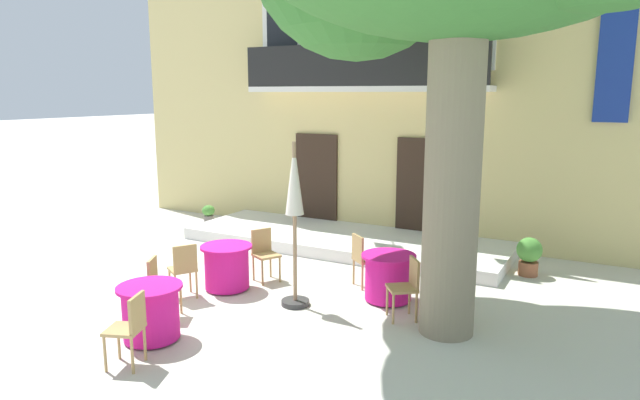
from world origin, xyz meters
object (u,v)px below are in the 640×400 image
cafe_chair_near_tree_0 (160,284)px  cafe_table_middle (388,277)px  cafe_chair_front_0 (264,251)px  cafe_chair_middle_0 (363,257)px  ground_planter_left (209,214)px  cafe_chair_near_tree_1 (130,325)px  cafe_table_near_tree (151,312)px  cafe_table_front (227,267)px  cafe_chair_front_1 (184,267)px  cafe_umbrella (294,200)px  ground_planter_right (529,254)px  cafe_chair_middle_1 (407,284)px

cafe_chair_near_tree_0 → cafe_table_middle: (2.67, 2.24, -0.14)m
cafe_chair_front_0 → cafe_chair_middle_0: bearing=17.0°
cafe_chair_middle_0 → ground_planter_left: cafe_chair_middle_0 is taller
cafe_chair_near_tree_0 → ground_planter_left: size_ratio=1.77×
cafe_chair_near_tree_1 → ground_planter_left: cafe_chair_near_tree_1 is taller
cafe_table_near_tree → cafe_table_front: bearing=99.4°
cafe_table_front → cafe_chair_front_0: cafe_chair_front_0 is taller
cafe_table_near_tree → cafe_chair_front_1: bearing=115.6°
cafe_chair_near_tree_0 → cafe_table_front: (0.08, 1.46, -0.14)m
cafe_umbrella → cafe_table_front: bearing=176.8°
cafe_umbrella → ground_planter_right: bearing=47.8°
cafe_table_front → cafe_chair_front_0: size_ratio=0.95×
cafe_chair_front_1 → ground_planter_left: cafe_chair_front_1 is taller
cafe_table_near_tree → cafe_table_front: same height
cafe_chair_near_tree_1 → cafe_table_front: (-0.68, 2.75, -0.14)m
cafe_chair_near_tree_1 → ground_planter_right: (3.67, 5.94, -0.14)m
cafe_chair_near_tree_1 → cafe_umbrella: bearing=75.3°
cafe_umbrella → cafe_chair_middle_1: bearing=10.3°
ground_planter_right → cafe_chair_near_tree_1: bearing=-121.7°
cafe_table_front → cafe_chair_front_1: size_ratio=0.95×
ground_planter_left → ground_planter_right: (7.63, -0.33, 0.10)m
cafe_chair_front_1 → cafe_umbrella: cafe_umbrella is taller
cafe_table_near_tree → cafe_table_front: 2.11m
cafe_chair_near_tree_0 → cafe_table_front: size_ratio=1.05×
cafe_chair_middle_0 → ground_planter_right: 3.11m
cafe_chair_front_1 → ground_planter_left: size_ratio=1.77×
cafe_chair_near_tree_1 → cafe_umbrella: 2.99m
cafe_chair_middle_0 → cafe_chair_front_1: (-2.29, -1.89, 0.00)m
cafe_chair_near_tree_1 → ground_planter_right: size_ratio=1.30×
cafe_table_near_tree → cafe_chair_near_tree_0: bearing=124.2°
cafe_table_near_tree → cafe_chair_near_tree_0: (-0.42, 0.62, 0.14)m
ground_planter_left → ground_planter_right: 7.64m
cafe_table_front → cafe_chair_near_tree_0: bearing=-93.2°
cafe_chair_middle_0 → cafe_umbrella: cafe_umbrella is taller
cafe_table_front → ground_planter_left: size_ratio=1.68×
cafe_chair_near_tree_0 → ground_planter_left: bearing=122.8°
cafe_table_near_tree → cafe_chair_front_0: size_ratio=0.95×
cafe_chair_front_0 → cafe_umbrella: size_ratio=0.36×
cafe_table_near_tree → cafe_chair_middle_1: cafe_chair_middle_1 is taller
cafe_chair_middle_0 → cafe_table_front: cafe_chair_middle_0 is taller
cafe_chair_middle_1 → cafe_umbrella: 2.08m
cafe_chair_near_tree_0 → ground_planter_right: (4.43, 4.65, -0.14)m
cafe_table_near_tree → cafe_table_middle: bearing=52.0°
cafe_chair_middle_1 → cafe_chair_front_0: 2.84m
cafe_table_near_tree → ground_planter_left: bearing=122.9°
cafe_chair_front_1 → ground_planter_right: 6.07m
cafe_table_near_tree → cafe_chair_front_0: 2.78m
cafe_chair_front_0 → cafe_chair_front_1: 1.51m
cafe_table_middle → cafe_chair_middle_0: bearing=146.2°
cafe_chair_near_tree_1 → cafe_umbrella: (0.70, 2.67, 1.14)m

